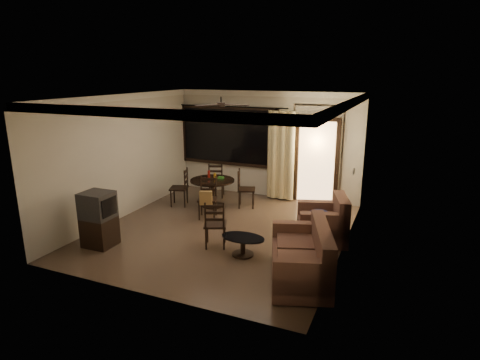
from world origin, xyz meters
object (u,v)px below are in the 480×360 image
at_px(dining_table, 212,185).
at_px(dining_chair_north, 217,187).
at_px(tv_cabinet, 99,219).
at_px(dining_chair_south, 208,205).
at_px(dining_chair_east, 246,196).
at_px(side_chair, 215,233).
at_px(armchair, 325,224).
at_px(sofa, 304,259).
at_px(dining_chair_west, 180,194).
at_px(coffee_table, 243,243).

xyz_separation_m(dining_table, dining_chair_north, (-0.26, 0.74, -0.26)).
bearing_deg(tv_cabinet, dining_chair_north, 78.83).
bearing_deg(dining_chair_north, dining_chair_south, 90.00).
bearing_deg(dining_chair_south, dining_table, 89.88).
bearing_deg(dining_chair_east, side_chair, 169.25).
bearing_deg(dining_table, armchair, -19.98).
relative_size(sofa, side_chair, 1.97).
height_order(dining_chair_west, sofa, dining_chair_west).
distance_m(dining_table, dining_chair_south, 0.89).
distance_m(dining_table, dining_chair_east, 0.87).
xyz_separation_m(sofa, coffee_table, (-1.25, 0.44, -0.12)).
distance_m(tv_cabinet, side_chair, 2.25).
xyz_separation_m(armchair, coffee_table, (-1.25, -1.19, -0.14)).
relative_size(dining_chair_west, dining_chair_east, 1.00).
height_order(tv_cabinet, sofa, tv_cabinet).
bearing_deg(sofa, dining_chair_north, 114.86).
relative_size(dining_table, side_chair, 1.16).
distance_m(dining_chair_north, sofa, 4.78).
relative_size(tv_cabinet, armchair, 0.93).
distance_m(dining_chair_west, coffee_table, 3.27).
height_order(dining_chair_south, dining_chair_north, same).
distance_m(dining_chair_south, tv_cabinet, 2.49).
distance_m(sofa, coffee_table, 1.33).
bearing_deg(dining_chair_south, dining_chair_west, 134.30).
xyz_separation_m(dining_chair_south, sofa, (2.75, -1.92, 0.05)).
bearing_deg(dining_chair_west, dining_chair_north, 133.24).
distance_m(dining_table, coffee_table, 2.92).
xyz_separation_m(dining_chair_west, side_chair, (1.94, -1.87, -0.00)).
xyz_separation_m(dining_chair_south, coffee_table, (1.50, -1.48, -0.07)).
distance_m(tv_cabinet, armchair, 4.39).
distance_m(armchair, coffee_table, 1.73).
bearing_deg(dining_chair_south, sofa, -54.05).
bearing_deg(dining_chair_east, dining_table, 89.91).
bearing_deg(dining_chair_west, side_chair, 26.84).
bearing_deg(armchair, dining_table, 141.73).
bearing_deg(coffee_table, dining_table, 127.82).
bearing_deg(dining_chair_west, coffee_table, 32.76).
bearing_deg(coffee_table, dining_chair_north, 123.90).
bearing_deg(sofa, coffee_table, 142.09).
xyz_separation_m(dining_chair_west, dining_chair_south, (1.07, -0.54, 0.02)).
xyz_separation_m(tv_cabinet, armchair, (3.96, 1.88, -0.16)).
xyz_separation_m(sofa, side_chair, (-1.88, 0.58, -0.07)).
distance_m(sofa, side_chair, 1.97).
bearing_deg(armchair, dining_chair_east, 130.20).
distance_m(dining_chair_south, sofa, 3.35).
xyz_separation_m(dining_chair_west, sofa, (3.82, -2.45, 0.07)).
relative_size(armchair, side_chair, 1.22).
bearing_deg(tv_cabinet, coffee_table, 13.26).
xyz_separation_m(armchair, side_chair, (-1.89, -1.05, -0.10)).
xyz_separation_m(dining_table, coffee_table, (1.78, -2.29, -0.30)).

